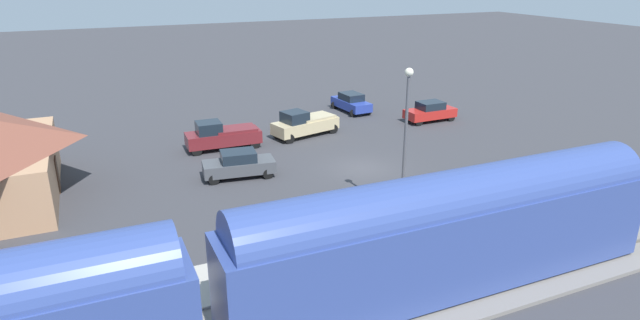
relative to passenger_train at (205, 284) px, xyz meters
name	(u,v)px	position (x,y,z in m)	size (l,w,h in m)	color
ground_plane	(362,168)	(14.00, -13.44, -2.86)	(200.00, 200.00, 0.00)	#38383D
railway_track	(511,269)	(0.00, -13.44, -2.76)	(4.80, 70.00, 0.30)	slate
platform	(455,229)	(4.00, -13.44, -2.71)	(3.20, 46.00, 0.30)	#A8A399
passenger_train	(205,284)	(0.00, 0.00, 0.00)	(2.93, 38.75, 4.98)	#33478C
pedestrian_on_platform	(341,228)	(4.55, -7.27, -1.58)	(0.36, 0.36, 1.71)	brown
pedestrian_waiting_far	(342,237)	(3.76, -6.90, -1.58)	(0.36, 0.36, 1.71)	#23284C
pickup_maroon	(222,135)	(21.80, -5.92, -1.83)	(2.11, 5.45, 2.14)	maroon
sedan_charcoal	(239,164)	(15.76, -5.50, -1.98)	(2.38, 4.69, 1.74)	#47494F
pickup_tan	(304,124)	(22.23, -12.67, -1.83)	(3.20, 5.71, 2.14)	#C6B284
sedan_blue	(351,102)	(27.50, -19.53, -1.98)	(4.63, 2.53, 1.74)	#283D9E
sedan_red	(430,111)	(21.79, -24.31, -1.98)	(1.96, 4.55, 1.74)	red
light_pole_near_platform	(406,126)	(6.80, -12.00, 2.17)	(0.44, 0.44, 8.02)	#515156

